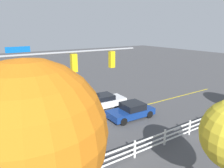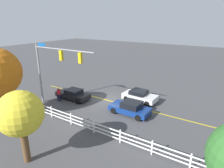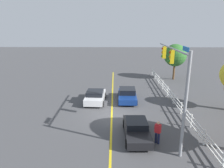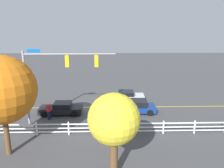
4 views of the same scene
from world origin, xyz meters
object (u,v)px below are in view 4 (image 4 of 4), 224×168
object	(u,v)px
car_0	(61,108)
tree_1	(1,90)
car_2	(136,107)
pedestrian	(49,110)
tree_0	(114,120)
car_1	(127,97)

from	to	relation	value
car_0	tree_1	size ratio (longest dim) A/B	0.63
car_2	pedestrian	distance (m)	8.74
car_0	tree_0	world-z (taller)	tree_0
car_1	tree_1	xyz separation A→B (m)	(9.27, 11.03, 3.97)
car_1	tree_0	xyz separation A→B (m)	(2.06, 13.49, 2.88)
car_2	car_0	bearing A→B (deg)	3.02
car_2	pedestrian	bearing A→B (deg)	11.92
car_2	tree_1	world-z (taller)	tree_1
car_0	car_1	distance (m)	8.02
car_2	pedestrian	size ratio (longest dim) A/B	2.46
car_0	tree_1	xyz separation A→B (m)	(2.16, 7.32, 4.02)
car_0	pedestrian	world-z (taller)	pedestrian
car_1	tree_1	world-z (taller)	tree_1
car_1	tree_0	distance (m)	13.94
tree_0	tree_1	distance (m)	7.69
tree_0	car_2	bearing A→B (deg)	-104.78
car_1	tree_0	bearing A→B (deg)	-96.33
tree_0	pedestrian	bearing A→B (deg)	-54.69
car_2	tree_1	size ratio (longest dim) A/B	0.60
car_0	car_2	xyz separation A→B (m)	(-7.68, -0.24, 0.04)
car_0	pedestrian	xyz separation A→B (m)	(0.90, 1.38, 0.32)
car_0	tree_0	xyz separation A→B (m)	(-5.04, 9.77, 2.93)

